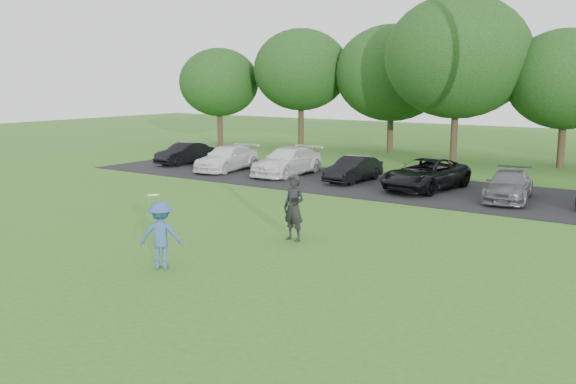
{
  "coord_description": "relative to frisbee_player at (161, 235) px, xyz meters",
  "views": [
    {
      "loc": [
        9.88,
        -10.77,
        4.37
      ],
      "look_at": [
        0.0,
        3.5,
        1.3
      ],
      "focal_mm": 40.0,
      "sensor_mm": 36.0,
      "label": 1
    }
  ],
  "objects": [
    {
      "name": "ground",
      "position": [
        0.79,
        0.54,
        -0.8
      ],
      "size": [
        100.0,
        100.0,
        0.0
      ],
      "primitive_type": "plane",
      "color": "#306F1F",
      "rests_on": "ground"
    },
    {
      "name": "parking_lot",
      "position": [
        0.79,
        13.54,
        -0.78
      ],
      "size": [
        32.0,
        6.5,
        0.03
      ],
      "primitive_type": "cube",
      "color": "black",
      "rests_on": "ground"
    },
    {
      "name": "frisbee_player",
      "position": [
        0.0,
        0.0,
        0.0
      ],
      "size": [
        1.19,
        1.04,
        1.78
      ],
      "color": "#345A95",
      "rests_on": "ground"
    },
    {
      "name": "camera_bystander",
      "position": [
        1.08,
        3.91,
        0.11
      ],
      "size": [
        0.71,
        0.5,
        1.82
      ],
      "color": "black",
      "rests_on": "ground"
    },
    {
      "name": "parked_cars",
      "position": [
        0.46,
        13.56,
        -0.19
      ],
      "size": [
        28.17,
        4.68,
        1.24
      ],
      "color": "black",
      "rests_on": "parking_lot"
    },
    {
      "name": "tree_row",
      "position": [
        2.3,
        23.3,
        4.11
      ],
      "size": [
        42.39,
        9.85,
        8.64
      ],
      "color": "#38281C",
      "rests_on": "ground"
    }
  ]
}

